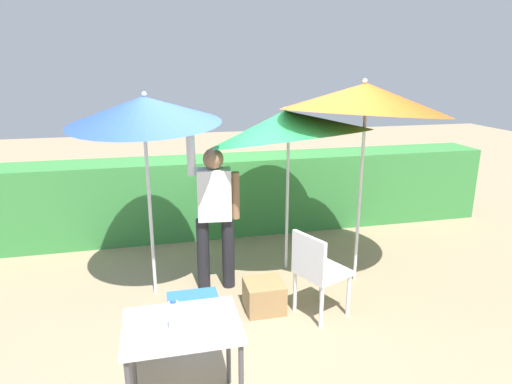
% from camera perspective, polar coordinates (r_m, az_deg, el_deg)
% --- Properties ---
extents(ground_plane, '(24.00, 24.00, 0.00)m').
position_cam_1_polar(ground_plane, '(5.04, 0.79, -13.05)').
color(ground_plane, '#9E8466').
extents(hedge_row, '(8.00, 0.70, 1.13)m').
position_cam_1_polar(hedge_row, '(6.68, -3.41, -0.29)').
color(hedge_row, '#38843D').
rests_on(hedge_row, ground_plane).
extents(umbrella_rainbow, '(1.82, 1.81, 2.38)m').
position_cam_1_polar(umbrella_rainbow, '(4.92, 13.80, 11.56)').
color(umbrella_rainbow, silver).
rests_on(umbrella_rainbow, ground_plane).
extents(umbrella_orange, '(1.96, 1.93, 2.19)m').
position_cam_1_polar(umbrella_orange, '(5.13, 3.96, 8.51)').
color(umbrella_orange, silver).
rests_on(umbrella_orange, ground_plane).
extents(umbrella_yellow, '(1.54, 1.55, 2.23)m').
position_cam_1_polar(umbrella_yellow, '(4.60, -14.14, 10.10)').
color(umbrella_yellow, silver).
rests_on(umbrella_yellow, ground_plane).
extents(person_vendor, '(0.56, 0.26, 1.88)m').
position_cam_1_polar(person_vendor, '(4.86, -5.34, -2.18)').
color(person_vendor, black).
rests_on(person_vendor, ground_plane).
extents(chair_plastic, '(0.58, 0.58, 0.89)m').
position_cam_1_polar(chair_plastic, '(4.49, 7.88, -9.74)').
color(chair_plastic, silver).
rests_on(chair_plastic, ground_plane).
extents(cooler_box, '(0.47, 0.35, 0.39)m').
position_cam_1_polar(cooler_box, '(4.33, -7.97, -15.56)').
color(cooler_box, '#2D6BB7').
rests_on(cooler_box, ground_plane).
extents(crate_cardboard, '(0.39, 0.38, 0.31)m').
position_cam_1_polar(crate_cardboard, '(4.71, 1.05, -13.16)').
color(crate_cardboard, '#9E7A4C').
rests_on(crate_cardboard, ground_plane).
extents(folding_table, '(0.80, 0.60, 0.75)m').
position_cam_1_polar(folding_table, '(3.26, -9.40, -17.69)').
color(folding_table, '#4C4C51').
rests_on(folding_table, ground_plane).
extents(bottle_water, '(0.07, 0.07, 0.24)m').
position_cam_1_polar(bottle_water, '(3.08, -10.49, -15.45)').
color(bottle_water, silver).
rests_on(bottle_water, folding_table).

